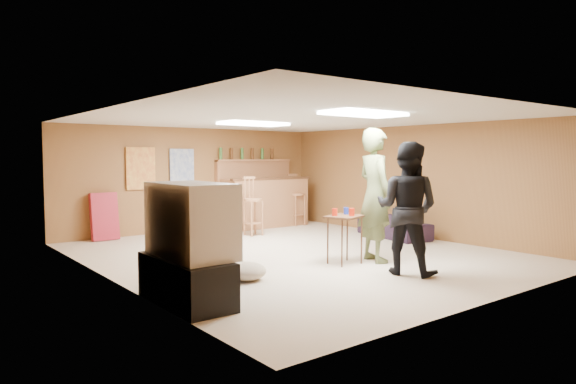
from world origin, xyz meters
TOP-DOWN VIEW (x-y plane):
  - ground at (0.00, 0.00)m, footprint 7.00×7.00m
  - ceiling at (0.00, 0.00)m, footprint 6.00×7.00m
  - wall_back at (0.00, 3.50)m, footprint 6.00×0.02m
  - wall_front at (0.00, -3.50)m, footprint 6.00×0.02m
  - wall_left at (-3.00, 0.00)m, footprint 0.02×7.00m
  - wall_right at (3.00, 0.00)m, footprint 0.02×7.00m
  - tv_stand at (-2.72, -1.50)m, footprint 0.55×1.30m
  - dvd_box at (-2.50, -1.50)m, footprint 0.35×0.50m
  - tv_body at (-2.65, -1.50)m, footprint 0.60×1.10m
  - tv_screen at (-2.34, -1.50)m, footprint 0.02×0.95m
  - bar_counter at (1.50, 2.95)m, footprint 2.00×0.60m
  - bar_lip at (1.50, 2.70)m, footprint 2.10×0.12m
  - bar_shelf at (1.50, 3.40)m, footprint 2.00×0.18m
  - bar_backing at (1.50, 3.42)m, footprint 2.00×0.14m
  - poster_left at (-1.20, 3.46)m, footprint 0.60×0.03m
  - poster_right at (-0.30, 3.46)m, footprint 0.55×0.03m
  - folding_chair_stack at (-2.00, 3.30)m, footprint 0.50×0.26m
  - ceiling_panel_front at (0.00, -1.50)m, footprint 1.20×0.60m
  - ceiling_panel_back at (0.00, 1.20)m, footprint 1.20×0.60m
  - person_olive at (0.57, -1.20)m, footprint 0.67×0.84m
  - person_black at (0.28, -2.04)m, footprint 0.94×1.05m
  - sofa at (2.62, 0.17)m, footprint 0.97×1.73m
  - tray_table at (0.07, -1.07)m, footprint 0.66×0.60m
  - cup_red_near at (-0.07, -1.00)m, footprint 0.11×0.11m
  - cup_red_far at (0.12, -1.16)m, footprint 0.10×0.10m
  - cup_blue at (0.21, -0.95)m, footprint 0.09×0.09m
  - bar_stool_left at (0.56, 2.05)m, footprint 0.44×0.44m
  - bar_stool_right at (2.21, 2.71)m, footprint 0.54×0.54m
  - cushion_near_tv at (-1.84, -0.89)m, footprint 0.75×0.75m
  - cushion_mid at (-1.61, -0.64)m, footprint 0.52×0.52m
  - cushion_far at (-1.63, -1.02)m, footprint 0.67×0.67m
  - bottle_row at (1.30, 3.38)m, footprint 1.48×0.08m

SIDE VIEW (x-z plane):
  - ground at x=0.00m, z-range 0.00..0.00m
  - cushion_mid at x=-1.61m, z-range 0.00..0.21m
  - cushion_far at x=-1.63m, z-range 0.00..0.23m
  - cushion_near_tv at x=-1.84m, z-range 0.00..0.26m
  - dvd_box at x=-2.50m, z-range 0.11..0.19m
  - sofa at x=2.62m, z-range 0.00..0.48m
  - tv_stand at x=-2.72m, z-range 0.00..0.50m
  - tray_table at x=0.07m, z-range 0.00..0.72m
  - folding_chair_stack at x=-2.00m, z-range -0.01..0.91m
  - bar_counter at x=1.50m, z-range 0.00..1.10m
  - bar_stool_left at x=0.56m, z-range 0.00..1.21m
  - bar_stool_right at x=2.21m, z-range 0.00..1.30m
  - cup_blue at x=0.21m, z-range 0.72..0.82m
  - cup_red_near at x=-0.07m, z-range 0.72..0.83m
  - cup_red_far at x=0.12m, z-range 0.72..0.83m
  - person_black at x=0.28m, z-range 0.00..1.78m
  - tv_body at x=-2.65m, z-range 0.50..1.30m
  - tv_screen at x=-2.34m, z-range 0.57..1.23m
  - person_olive at x=0.57m, z-range 0.00..2.01m
  - wall_back at x=0.00m, z-range 0.00..2.20m
  - wall_front at x=0.00m, z-range 0.00..2.20m
  - wall_left at x=-3.00m, z-range 0.00..2.20m
  - wall_right at x=3.00m, z-range 0.00..2.20m
  - bar_lip at x=1.50m, z-range 1.08..1.12m
  - bar_backing at x=1.50m, z-range 0.90..1.50m
  - poster_left at x=-1.20m, z-range 0.93..1.78m
  - poster_right at x=-0.30m, z-range 0.95..1.75m
  - bar_shelf at x=1.50m, z-range 1.48..1.52m
  - bottle_row at x=1.30m, z-range 1.52..1.78m
  - ceiling_panel_front at x=0.00m, z-range 2.15..2.19m
  - ceiling_panel_back at x=0.00m, z-range 2.15..2.19m
  - ceiling at x=0.00m, z-range 2.19..2.21m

